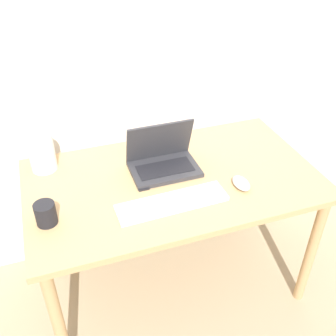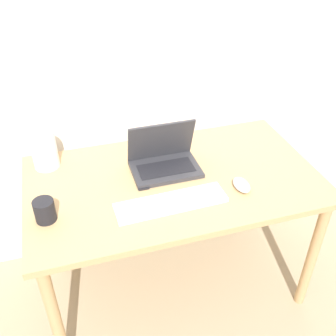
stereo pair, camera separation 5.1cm
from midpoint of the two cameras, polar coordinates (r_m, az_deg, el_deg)
wall_back at (r=1.91m, az=-4.66°, el=19.42°), size 6.00×0.05×2.50m
desk at (r=1.82m, az=-0.10°, el=-3.47°), size 1.31×0.75×0.71m
laptop at (r=1.81m, az=-1.61°, el=1.29°), size 0.31×0.21×0.22m
keyboard at (r=1.62m, az=-0.31°, el=-5.04°), size 0.47×0.13×0.02m
mouse at (r=1.74m, az=9.74°, el=-2.19°), size 0.07×0.11×0.03m
vase at (r=1.86m, az=-18.82°, el=3.08°), size 0.12×0.12×0.26m
mp3_player at (r=1.72m, az=-4.52°, el=-2.75°), size 0.05×0.05×0.01m
mug at (r=1.60m, az=-18.23°, el=-6.33°), size 0.08×0.08×0.09m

